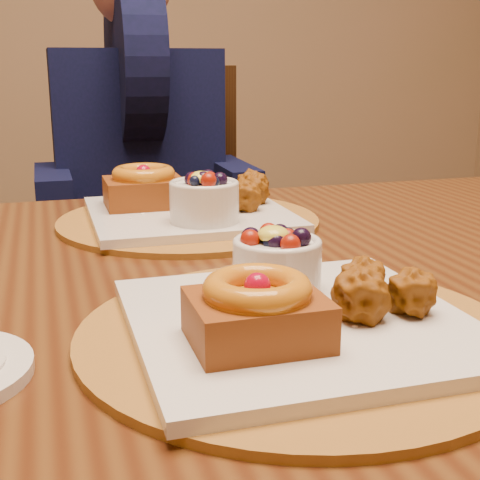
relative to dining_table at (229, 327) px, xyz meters
name	(u,v)px	position (x,y,z in m)	size (l,w,h in m)	color
dining_table	(229,327)	(0.00, 0.00, 0.00)	(1.60, 0.90, 0.76)	#3A190A
place_setting_near	(295,312)	(0.00, -0.22, 0.10)	(0.38, 0.38, 0.08)	brown
place_setting_far	(187,206)	(0.00, 0.21, 0.10)	(0.38, 0.38, 0.09)	brown
chair_far	(146,243)	(0.04, 0.92, -0.14)	(0.57, 0.57, 0.98)	black
diner	(136,126)	(0.02, 0.90, 0.16)	(0.48, 0.47, 0.78)	black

